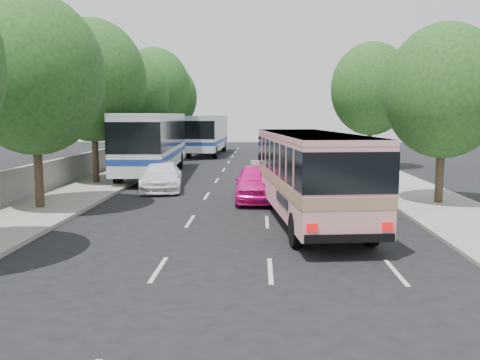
{
  "coord_description": "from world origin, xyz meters",
  "views": [
    {
      "loc": [
        0.71,
        -14.67,
        3.99
      ],
      "look_at": [
        -0.01,
        3.86,
        1.6
      ],
      "focal_mm": 38.0,
      "sensor_mm": 36.0,
      "label": 1
    }
  ],
  "objects_px": {
    "pink_bus": "(310,167)",
    "tour_coach_rear": "(208,131)",
    "white_pickup": "(162,176)",
    "tour_coach_front": "(153,138)",
    "pink_taxi": "(257,183)"
  },
  "relations": [
    {
      "from": "pink_bus",
      "to": "tour_coach_rear",
      "type": "relative_size",
      "value": 0.81
    },
    {
      "from": "white_pickup",
      "to": "tour_coach_rear",
      "type": "distance_m",
      "value": 24.65
    },
    {
      "from": "tour_coach_rear",
      "to": "tour_coach_front",
      "type": "bearing_deg",
      "value": -94.27
    },
    {
      "from": "white_pickup",
      "to": "pink_taxi",
      "type": "bearing_deg",
      "value": -39.7
    },
    {
      "from": "pink_bus",
      "to": "white_pickup",
      "type": "xyz_separation_m",
      "value": [
        -7.06,
        7.98,
        -1.33
      ]
    },
    {
      "from": "pink_taxi",
      "to": "tour_coach_front",
      "type": "height_order",
      "value": "tour_coach_front"
    },
    {
      "from": "pink_bus",
      "to": "pink_taxi",
      "type": "bearing_deg",
      "value": 105.82
    },
    {
      "from": "pink_taxi",
      "to": "white_pickup",
      "type": "distance_m",
      "value": 6.02
    },
    {
      "from": "pink_bus",
      "to": "pink_taxi",
      "type": "xyz_separation_m",
      "value": [
        -1.96,
        4.77,
        -1.21
      ]
    },
    {
      "from": "pink_taxi",
      "to": "tour_coach_front",
      "type": "relative_size",
      "value": 0.36
    },
    {
      "from": "tour_coach_front",
      "to": "tour_coach_rear",
      "type": "height_order",
      "value": "tour_coach_front"
    },
    {
      "from": "white_pickup",
      "to": "tour_coach_front",
      "type": "distance_m",
      "value": 7.0
    },
    {
      "from": "white_pickup",
      "to": "tour_coach_front",
      "type": "bearing_deg",
      "value": 97.84
    },
    {
      "from": "tour_coach_front",
      "to": "tour_coach_rear",
      "type": "bearing_deg",
      "value": 81.31
    },
    {
      "from": "tour_coach_front",
      "to": "pink_bus",
      "type": "bearing_deg",
      "value": -61.62
    }
  ]
}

